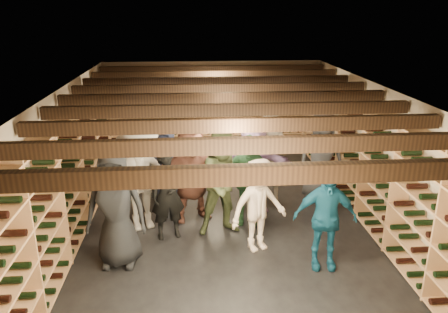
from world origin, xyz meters
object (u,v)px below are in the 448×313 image
crate_loose (220,165)px  person_9 (140,177)px  person_0 (116,209)px  person_1 (168,194)px  person_10 (248,180)px  person_2 (225,182)px  person_3 (259,206)px  person_11 (253,166)px  person_5 (192,173)px  person_7 (270,157)px  crate_stack_left (165,171)px  crate_stack_right (199,157)px  person_12 (321,156)px  person_6 (166,164)px  person_4 (325,218)px

crate_loose → person_9: size_ratio=0.26×
person_0 → person_1: person_0 is taller
person_10 → person_2: bearing=-127.5°
person_3 → person_11: size_ratio=0.87×
person_2 → person_5: bearing=123.3°
person_2 → person_7: 1.60m
person_2 → person_3: size_ratio=1.22×
crate_stack_left → person_7: 2.38m
crate_stack_right → person_11: 2.41m
person_7 → person_12: bearing=20.3°
crate_loose → person_11: bearing=-78.5°
crate_loose → person_2: size_ratio=0.27×
person_12 → person_2: bearing=-151.0°
crate_stack_right → person_3: size_ratio=0.45×
person_0 → person_9: size_ratio=0.95×
crate_loose → person_0: (-1.78, -4.01, 0.82)m
person_2 → person_10: bearing=28.6°
person_0 → person_3: 2.16m
person_0 → person_5: (1.11, 1.41, -0.02)m
person_10 → person_11: (0.17, 0.52, 0.05)m
person_3 → person_9: (-1.91, 0.87, 0.19)m
person_6 → person_11: (1.64, -0.54, 0.11)m
person_6 → person_12: size_ratio=0.85×
person_3 → person_7: bearing=51.5°
crate_stack_left → person_3: size_ratio=0.45×
person_0 → person_5: 1.80m
person_5 → person_10: person_5 is taller
person_5 → person_10: 1.00m
crate_stack_left → person_10: 2.46m
person_9 → crate_stack_right: bearing=48.0°
person_1 → person_12: (2.95, 1.33, 0.13)m
person_0 → person_9: person_9 is taller
person_4 → person_9: (-2.79, 1.42, 0.16)m
person_11 → crate_loose: bearing=111.2°
crate_loose → person_1: size_ratio=0.32×
person_6 → person_12: (3.05, -0.16, 0.14)m
person_1 → person_10: 1.44m
person_1 → person_4: person_4 is taller
person_2 → person_9: 1.45m
person_4 → person_0: bearing=-179.8°
person_11 → person_12: bearing=24.6°
person_2 → person_3: person_2 is taller
crate_loose → person_10: bearing=-83.9°
crate_stack_left → person_3: person_3 is taller
person_3 → person_5: size_ratio=0.86×
person_3 → person_4: (0.88, -0.55, 0.03)m
crate_stack_left → person_1: bearing=-85.2°
person_2 → person_7: bearing=41.8°
person_0 → person_6: size_ratio=1.18×
person_5 → person_10: bearing=-31.0°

